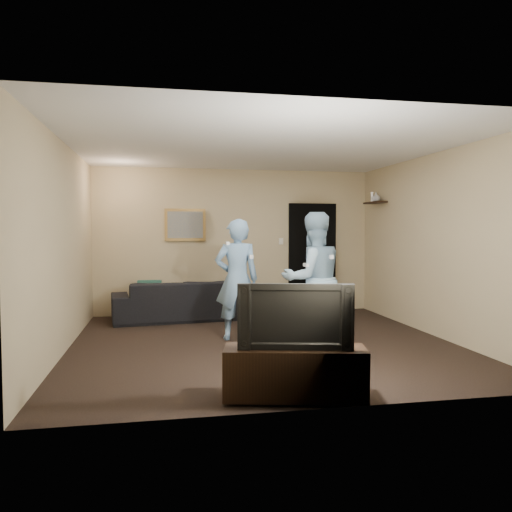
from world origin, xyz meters
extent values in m
plane|color=black|center=(0.00, 0.00, 0.00)|extent=(5.00, 5.00, 0.00)
cube|color=silver|center=(0.00, 0.00, 2.60)|extent=(5.00, 5.00, 0.04)
cube|color=tan|center=(0.00, 2.50, 1.30)|extent=(5.00, 0.04, 2.60)
cube|color=tan|center=(0.00, -2.50, 1.30)|extent=(5.00, 0.04, 2.60)
cube|color=tan|center=(-2.50, 0.00, 1.30)|extent=(0.04, 5.00, 2.60)
cube|color=tan|center=(2.50, 0.00, 1.30)|extent=(0.04, 5.00, 2.60)
imported|color=black|center=(-1.00, 1.97, 0.33)|extent=(2.35, 1.13, 0.66)
cube|color=#184941|center=(-1.52, 1.97, 0.48)|extent=(0.40, 0.16, 0.39)
cube|color=olive|center=(-0.90, 2.48, 1.60)|extent=(0.72, 0.05, 0.57)
cube|color=slate|center=(-0.90, 2.45, 1.60)|extent=(0.62, 0.01, 0.47)
cube|color=black|center=(1.45, 2.47, 1.00)|extent=(0.90, 0.06, 2.00)
cube|color=silver|center=(0.85, 2.48, 1.30)|extent=(0.08, 0.02, 0.12)
cube|color=black|center=(2.39, 1.80, 1.99)|extent=(0.20, 0.60, 0.03)
imported|color=silver|center=(2.39, 1.77, 2.09)|extent=(0.18, 0.18, 0.16)
cylinder|color=silver|center=(2.39, 1.93, 2.09)|extent=(0.06, 0.06, 0.18)
cube|color=black|center=(-0.17, -2.25, 0.25)|extent=(1.31, 0.66, 0.45)
imported|color=black|center=(-0.17, -2.25, 0.76)|extent=(1.01, 0.35, 0.58)
imported|color=#749FCA|center=(-0.30, 0.30, 0.83)|extent=(0.62, 0.41, 1.66)
cube|color=white|center=(-0.46, 0.08, 1.33)|extent=(0.04, 0.14, 0.04)
cube|color=white|center=(-0.14, 0.08, 1.15)|extent=(0.05, 0.09, 0.05)
imported|color=#86AAC3|center=(0.61, -0.28, 0.87)|extent=(0.93, 0.77, 1.74)
cube|color=white|center=(0.45, -0.50, 1.08)|extent=(0.04, 0.14, 0.04)
cube|color=white|center=(0.77, -0.50, 1.17)|extent=(0.05, 0.09, 0.05)
camera|label=1|loc=(-1.32, -6.46, 1.52)|focal=35.00mm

